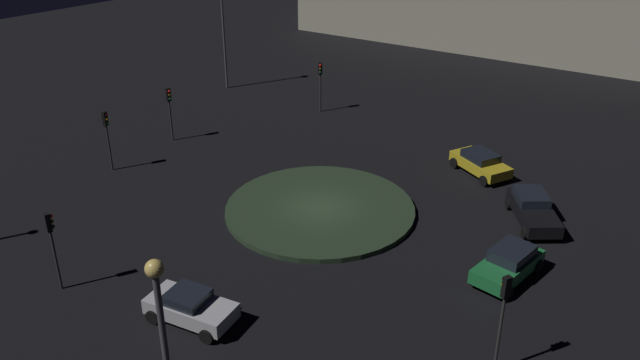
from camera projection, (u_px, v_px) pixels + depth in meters
The scene contains 12 objects.
ground_plane at pixel (320, 212), 38.25m from camera, with size 116.38×116.38×0.00m, color black.
roundabout_island at pixel (320, 209), 38.19m from camera, with size 10.65×10.65×0.30m, color #263823.
car_green at pixel (509, 263), 32.13m from camera, with size 2.11×4.09×1.58m.
car_black at pixel (533, 209), 36.88m from camera, with size 4.46×4.42×1.53m.
car_silver at pixel (190, 307), 29.27m from camera, with size 4.27×2.98×1.47m.
car_yellow at pixel (480, 163), 42.24m from camera, with size 4.34×2.96×1.43m.
traffic_light_southwest at pixel (107, 129), 41.78m from camera, with size 0.39×0.36×3.92m.
traffic_light_east at pixel (503, 305), 25.43m from camera, with size 0.39×0.35×4.48m.
traffic_light_northwest at pixel (320, 77), 50.93m from camera, with size 0.39×0.39×3.89m.
traffic_light_south at pixel (52, 236), 30.45m from camera, with size 0.34×0.38×4.03m.
traffic_light_west at pixel (169, 104), 46.03m from camera, with size 0.36×0.30×3.79m.
streetlamp_northwest at pixel (223, 17), 54.48m from camera, with size 0.58×0.58×8.72m.
Camera 1 is at (23.55, -23.59, 18.84)m, focal length 38.15 mm.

